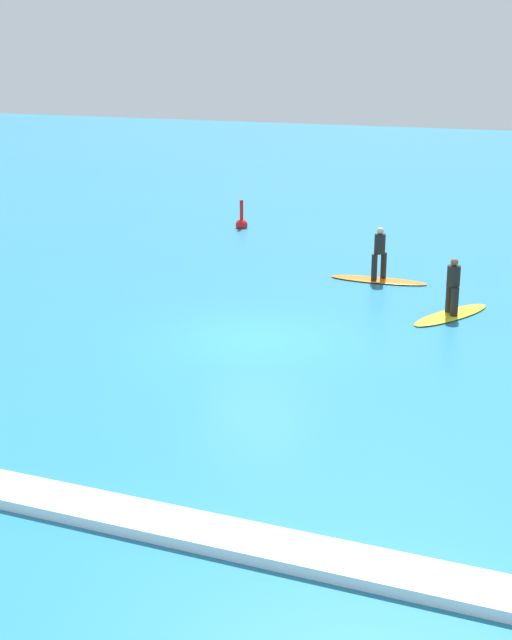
# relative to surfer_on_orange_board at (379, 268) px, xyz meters

# --- Properties ---
(ground_plane) EXTENTS (120.00, 120.00, 0.00)m
(ground_plane) POSITION_rel_surfer_on_orange_board_xyz_m (-1.41, -6.79, -0.44)
(ground_plane) COLOR teal
(ground_plane) RESTS_ON ground
(surfer_on_orange_board) EXTENTS (3.10, 0.85, 1.72)m
(surfer_on_orange_board) POSITION_rel_surfer_on_orange_board_xyz_m (0.00, 0.00, 0.00)
(surfer_on_orange_board) COLOR orange
(surfer_on_orange_board) RESTS_ON ground_plane
(surfer_on_yellow_board) EXTENTS (2.05, 3.09, 1.63)m
(surfer_on_yellow_board) POSITION_rel_surfer_on_orange_board_xyz_m (2.81, -2.93, -0.01)
(surfer_on_yellow_board) COLOR yellow
(surfer_on_yellow_board) RESTS_ON ground_plane
(marker_buoy) EXTENTS (0.49, 0.49, 1.26)m
(marker_buoy) POSITION_rel_surfer_on_orange_board_xyz_m (-7.29, 6.19, -0.24)
(marker_buoy) COLOR red
(marker_buoy) RESTS_ON ground_plane
(wave_crest) EXTENTS (20.53, 0.90, 0.18)m
(wave_crest) POSITION_rel_surfer_on_orange_board_xyz_m (-1.41, -15.98, -0.35)
(wave_crest) COLOR white
(wave_crest) RESTS_ON ground_plane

